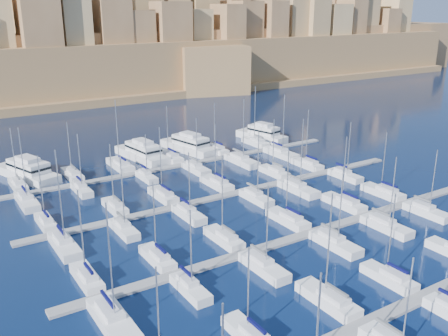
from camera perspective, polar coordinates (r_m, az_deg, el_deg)
ground at (r=91.91m, az=4.74°, el=-4.86°), size 600.00×600.00×0.00m
pontoon_near at (r=70.95m, az=22.04°, el=-13.40°), size 84.00×2.00×0.40m
pontoon_mid_near at (r=83.48m, az=9.76°, el=-7.38°), size 84.00×2.00×0.40m
pontoon_mid_far at (r=99.36m, az=1.26°, el=-2.88°), size 84.00×2.00×0.40m
pontoon_far at (r=117.23m, az=-4.74°, el=0.36°), size 84.00×2.00×0.40m
sailboat_1 at (r=58.57m, az=3.00°, el=-18.60°), size 2.45×8.17×11.73m
sailboat_2 at (r=65.67m, az=11.83°, el=-14.49°), size 2.80×9.32×15.03m
sailboat_3 at (r=72.44m, az=18.38°, el=-11.80°), size 2.46×8.21×13.00m
sailboat_12 at (r=71.29m, az=-15.38°, el=-12.00°), size 2.44×8.14×13.56m
sailboat_13 at (r=74.41m, az=-7.59°, el=-10.13°), size 2.44×8.15×12.61m
sailboat_14 at (r=79.50m, az=0.02°, el=-8.01°), size 2.56×8.55×14.53m
sailboat_15 at (r=86.89m, az=7.33°, el=-5.82°), size 2.73×9.10×13.28m
sailboat_16 at (r=95.63m, az=13.56°, el=-3.91°), size 2.79×9.31×13.63m
sailboat_17 at (r=103.18m, az=17.74°, el=-2.64°), size 2.75×9.17×12.99m
sailboat_18 at (r=62.09m, az=-12.55°, el=-16.62°), size 3.16×10.52×16.07m
sailboat_19 at (r=66.83m, az=-3.90°, el=-13.52°), size 2.31×7.71×12.15m
sailboat_20 at (r=71.75m, az=4.55°, el=-11.14°), size 2.71×9.02×13.36m
sailboat_21 at (r=79.87m, az=12.57°, el=-8.35°), size 2.77×9.24×13.70m
sailboat_22 at (r=87.94m, az=18.03°, el=-6.30°), size 2.78×9.26×13.18m
sailboat_23 at (r=96.41m, az=22.13°, el=-4.61°), size 2.60×8.66×12.61m
sailboat_24 at (r=90.26m, az=-19.69°, el=-5.85°), size 2.24×7.47×12.67m
sailboat_25 at (r=93.53m, az=-12.36°, el=-4.33°), size 2.40×8.00×12.76m
sailboat_26 at (r=97.37m, az=-6.96°, el=-3.11°), size 2.64×8.79×14.44m
sailboat_27 at (r=103.13m, az=-0.82°, el=-1.76°), size 2.79×9.31×13.35m
sailboat_28 at (r=110.80m, az=5.74°, el=-0.44°), size 2.53×8.44×12.78m
sailboat_29 at (r=117.04m, az=9.51°, el=0.42°), size 2.62×8.74×13.76m
sailboat_30 at (r=81.13m, az=-17.79°, el=-8.36°), size 2.85×9.50×16.35m
sailboat_31 at (r=84.31m, az=-11.37°, el=-6.81°), size 2.44×8.13×13.77m
sailboat_32 at (r=88.62m, az=-4.07°, el=-5.22°), size 2.59×8.63×12.43m
sailboat_33 at (r=96.01m, az=3.65°, el=-3.33°), size 2.53×8.44×13.98m
sailboat_34 at (r=101.33m, az=8.45°, el=-2.31°), size 2.99×9.97×15.40m
sailboat_35 at (r=111.11m, az=13.66°, el=-0.82°), size 2.51×8.37×12.98m
sailboat_36 at (r=110.98m, az=-22.49°, el=-1.74°), size 2.53×8.43×12.81m
sailboat_37 at (r=113.43m, az=-16.93°, el=-0.71°), size 2.68×8.94×12.56m
sailboat_38 at (r=117.32m, az=-11.76°, el=0.34°), size 3.12×10.40×16.11m
sailboat_39 at (r=121.84m, az=-6.25°, el=1.27°), size 2.99×9.95×13.44m
sailboat_40 at (r=127.47m, az=-0.94°, el=2.13°), size 2.70×8.99×13.00m
sailboat_41 at (r=134.49m, az=3.64°, el=2.96°), size 2.81×9.38×15.97m
sailboat_42 at (r=100.83m, az=-21.59°, el=-3.54°), size 2.89×9.63×15.34m
sailboat_43 at (r=103.83m, az=-15.96°, el=-2.35°), size 2.36×7.87×12.52m
sailboat_44 at (r=108.53m, az=-8.86°, el=-0.98°), size 2.21×7.38×10.42m
sailboat_45 at (r=112.76m, az=-3.24°, el=-0.04°), size 2.71×9.05×12.75m
sailboat_46 at (r=118.19m, az=2.03°, el=0.85°), size 3.19×10.64×15.77m
sailboat_47 at (r=124.96m, az=6.50°, el=1.70°), size 3.23×10.77×15.77m
motor_yacht_a at (r=115.91m, az=-21.53°, el=-0.29°), size 10.86×18.75×5.25m
motor_yacht_b at (r=123.00m, az=-9.33°, el=1.78°), size 7.47×18.04×5.25m
motor_yacht_c at (r=128.43m, az=-4.01°, el=2.67°), size 8.68×18.17×5.25m
motor_yacht_d at (r=139.48m, az=4.40°, el=3.90°), size 8.00×15.92×5.25m
fortified_city at (r=229.13m, az=-19.88°, el=11.75°), size 460.00×108.95×59.52m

